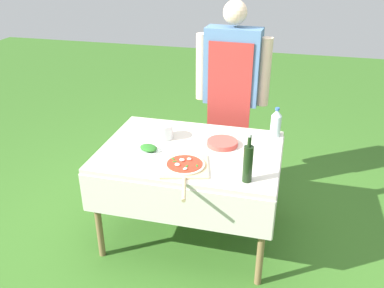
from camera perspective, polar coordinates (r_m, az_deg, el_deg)
The scene contains 9 objects.
ground_plane at distance 3.26m, azimuth -0.19°, elevation -12.37°, with size 12.00×12.00×0.00m, color #386B23.
prep_table at distance 2.89m, azimuth -0.21°, elevation -2.18°, with size 1.26×0.92×0.74m.
person_cook at distance 3.43m, azimuth 5.60°, elevation 8.22°, with size 0.62×0.22×1.65m.
pizza_on_peel at distance 2.61m, azimuth -1.06°, elevation -3.19°, with size 0.37×0.56×0.05m.
oil_bottle at distance 2.44m, azimuth 7.85°, elevation -2.63°, with size 0.06×0.06×0.32m.
water_bottle at distance 3.07m, azimuth 11.71°, elevation 2.91°, with size 0.08×0.08×0.23m.
herb_container at distance 2.83m, azimuth -6.11°, elevation -0.60°, with size 0.19×0.17×0.04m.
mixing_tub at distance 3.00m, azimuth -4.14°, elevation 1.84°, with size 0.15×0.15×0.11m, color silver.
plate_stack at distance 2.90m, azimuth 4.28°, elevation 0.13°, with size 0.22×0.22×0.03m.
Camera 1 is at (0.63, -2.46, 2.05)m, focal length 38.00 mm.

